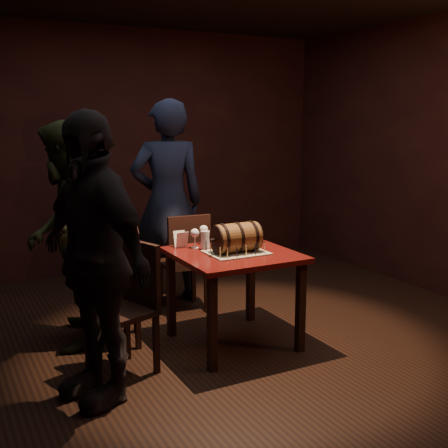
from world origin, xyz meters
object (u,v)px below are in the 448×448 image
object	(u,v)px
barrel_cake	(236,238)
pint_of_ale	(205,241)
pub_table	(234,266)
person_left_rear	(67,235)
wine_glass_mid	(204,230)
wine_glass_left	(195,234)
chair_left_rear	(124,279)
chair_left_front	(130,300)
person_left_front	(93,259)
person_back	(167,202)
wine_glass_right	(229,229)
chair_back	(186,258)

from	to	relation	value
barrel_cake	pint_of_ale	world-z (taller)	barrel_cake
pub_table	person_left_rear	bearing A→B (deg)	152.58
wine_glass_mid	pint_of_ale	bearing A→B (deg)	-111.92
wine_glass_left	wine_glass_mid	bearing A→B (deg)	37.60
pint_of_ale	chair_left_rear	world-z (taller)	chair_left_rear
chair_left_rear	pint_of_ale	bearing A→B (deg)	-21.86
chair_left_front	person_left_rear	bearing A→B (deg)	111.42
wine_glass_mid	person_left_front	size ratio (longest dim) A/B	0.09
chair_left_front	person_back	world-z (taller)	person_back
wine_glass_mid	person_back	xyz separation A→B (m)	(0.04, 0.90, 0.11)
chair_left_rear	wine_glass_left	bearing A→B (deg)	-16.19
pub_table	wine_glass_left	world-z (taller)	wine_glass_left
pint_of_ale	wine_glass_left	bearing A→B (deg)	123.38
wine_glass_right	person_back	size ratio (longest dim) A/B	0.08
barrel_cake	chair_left_front	size ratio (longest dim) A/B	0.44
pub_table	pint_of_ale	size ratio (longest dim) A/B	6.00
wine_glass_mid	person_back	world-z (taller)	person_back
person_back	person_left_front	size ratio (longest dim) A/B	1.07
wine_glass_left	pint_of_ale	bearing A→B (deg)	-56.62
wine_glass_right	pint_of_ale	xyz separation A→B (m)	(-0.28, -0.11, -0.05)
pub_table	person_back	world-z (taller)	person_back
barrel_cake	wine_glass_left	world-z (taller)	barrel_cake
wine_glass_mid	chair_left_front	world-z (taller)	chair_left_front
wine_glass_mid	person_back	size ratio (longest dim) A/B	0.08
wine_glass_mid	pub_table	bearing A→B (deg)	-77.40
chair_left_rear	person_left_rear	bearing A→B (deg)	157.11
wine_glass_left	chair_left_rear	xyz separation A→B (m)	(-0.55, 0.16, -0.35)
barrel_cake	chair_left_rear	bearing A→B (deg)	147.97
wine_glass_left	person_back	xyz separation A→B (m)	(0.17, 1.00, 0.11)
wine_glass_mid	chair_back	distance (m)	0.58
wine_glass_mid	chair_left_front	xyz separation A→B (m)	(-0.80, -0.46, -0.34)
wine_glass_right	pint_of_ale	size ratio (longest dim) A/B	1.07
wine_glass_right	chair_left_front	xyz separation A→B (m)	(-1.00, -0.39, -0.35)
pub_table	chair_back	world-z (taller)	chair_back
wine_glass_mid	wine_glass_right	distance (m)	0.22
pub_table	wine_glass_mid	xyz separation A→B (m)	(-0.08, 0.37, 0.23)
pub_table	wine_glass_left	bearing A→B (deg)	127.60
pub_table	barrel_cake	xyz separation A→B (m)	(-0.00, -0.04, 0.24)
chair_back	person_left_front	xyz separation A→B (m)	(-1.16, -1.21, 0.40)
person_back	person_left_front	distance (m)	2.01
wine_glass_left	chair_back	distance (m)	0.69
wine_glass_right	barrel_cake	bearing A→B (deg)	-109.67
pint_of_ale	chair_left_front	xyz separation A→B (m)	(-0.73, -0.28, -0.30)
pub_table	wine_glass_mid	distance (m)	0.44
barrel_cake	chair_left_front	world-z (taller)	barrel_cake
barrel_cake	chair_left_rear	distance (m)	0.96
barrel_cake	person_back	xyz separation A→B (m)	(-0.04, 1.31, 0.11)
chair_left_rear	chair_left_front	xyz separation A→B (m)	(-0.13, -0.52, 0.00)
pint_of_ale	chair_left_front	world-z (taller)	chair_left_front
chair_left_front	person_back	size ratio (longest dim) A/B	0.47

